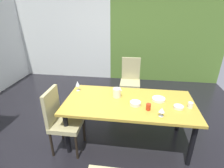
% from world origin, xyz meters
% --- Properties ---
extents(ground_plane, '(6.00, 5.36, 0.02)m').
position_xyz_m(ground_plane, '(0.00, 0.00, -0.01)').
color(ground_plane, black).
extents(back_panel_interior, '(2.85, 0.10, 2.68)m').
position_xyz_m(back_panel_interior, '(-1.58, 2.63, 1.34)').
color(back_panel_interior, silver).
rests_on(back_panel_interior, ground_plane).
extents(garden_window_panel, '(3.15, 0.10, 2.68)m').
position_xyz_m(garden_window_panel, '(1.42, 2.63, 1.34)').
color(garden_window_panel, '#567B30').
rests_on(garden_window_panel, ground_plane).
extents(dining_table, '(1.97, 0.97, 0.75)m').
position_xyz_m(dining_table, '(0.53, -0.14, 0.67)').
color(dining_table, gold).
rests_on(dining_table, ground_plane).
extents(chair_head_far, '(0.44, 0.45, 1.02)m').
position_xyz_m(chair_head_far, '(0.50, 1.25, 0.56)').
color(chair_head_far, tan).
rests_on(chair_head_far, ground_plane).
extents(chair_left_near, '(0.45, 0.44, 1.02)m').
position_xyz_m(chair_left_near, '(-0.46, -0.45, 0.56)').
color(chair_left_near, tan).
rests_on(chair_left_near, ground_plane).
extents(wine_glass_center, '(0.07, 0.07, 0.18)m').
position_xyz_m(wine_glass_center, '(-0.36, 0.12, 0.87)').
color(wine_glass_center, silver).
rests_on(wine_glass_center, dining_table).
extents(wine_glass_east, '(0.08, 0.08, 0.13)m').
position_xyz_m(wine_glass_east, '(0.97, -0.47, 0.84)').
color(wine_glass_east, silver).
rests_on(wine_glass_east, dining_table).
extents(serving_bowl_near_shelf, '(0.14, 0.14, 0.04)m').
position_xyz_m(serving_bowl_near_shelf, '(1.24, -0.24, 0.77)').
color(serving_bowl_near_shelf, silver).
rests_on(serving_bowl_near_shelf, dining_table).
extents(serving_bowl_left, '(0.16, 0.16, 0.05)m').
position_xyz_m(serving_bowl_left, '(0.62, -0.23, 0.77)').
color(serving_bowl_left, silver).
rests_on(serving_bowl_left, dining_table).
extents(serving_bowl_south, '(0.20, 0.20, 0.04)m').
position_xyz_m(serving_bowl_south, '(0.98, -0.04, 0.77)').
color(serving_bowl_south, white).
rests_on(serving_bowl_south, dining_table).
extents(cup_north, '(0.07, 0.07, 0.09)m').
position_xyz_m(cup_north, '(1.40, -0.20, 0.79)').
color(cup_north, white).
rests_on(cup_north, dining_table).
extents(cup_near_window, '(0.07, 0.07, 0.10)m').
position_xyz_m(cup_near_window, '(0.80, -0.34, 0.80)').
color(cup_near_window, red).
rests_on(cup_near_window, dining_table).
extents(pitcher_corner, '(0.14, 0.13, 0.15)m').
position_xyz_m(pitcher_corner, '(0.33, -0.01, 0.82)').
color(pitcher_corner, '#F1E9CC').
rests_on(pitcher_corner, dining_table).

